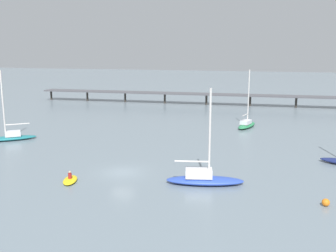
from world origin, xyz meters
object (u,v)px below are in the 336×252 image
at_px(sailboat_green, 247,124).
at_px(sailboat_teal, 9,136).
at_px(pier, 261,93).
at_px(sailboat_blue, 204,178).
at_px(dinghy_yellow, 70,180).
at_px(mooring_buoy_mid, 326,202).

distance_m(sailboat_green, sailboat_teal, 37.69).
bearing_deg(pier, sailboat_blue, -93.55).
bearing_deg(dinghy_yellow, pier, 74.14).
bearing_deg(sailboat_green, sailboat_teal, -150.39).
xyz_separation_m(pier, mooring_buoy_mid, (7.54, -57.69, -2.80)).
bearing_deg(sailboat_teal, mooring_buoy_mid, -17.88).
bearing_deg(sailboat_teal, pier, 52.39).
bearing_deg(mooring_buoy_mid, sailboat_blue, 166.52).
distance_m(pier, sailboat_green, 25.78).
bearing_deg(sailboat_teal, sailboat_blue, -19.41).
bearing_deg(sailboat_blue, sailboat_teal, 160.59).
relative_size(sailboat_green, dinghy_yellow, 3.06).
xyz_separation_m(sailboat_green, mooring_buoy_mid, (8.86, -32.06, -0.31)).
distance_m(sailboat_green, sailboat_blue, 29.51).
height_order(sailboat_teal, sailboat_blue, sailboat_teal).
distance_m(pier, mooring_buoy_mid, 58.25).
relative_size(sailboat_green, sailboat_teal, 0.96).
distance_m(sailboat_green, mooring_buoy_mid, 33.26).
bearing_deg(sailboat_blue, mooring_buoy_mid, -13.48).
relative_size(sailboat_teal, dinghy_yellow, 3.19).
height_order(pier, sailboat_teal, sailboat_teal).
relative_size(sailboat_green, sailboat_blue, 1.03).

